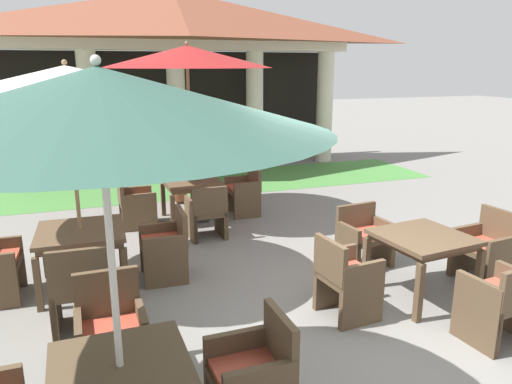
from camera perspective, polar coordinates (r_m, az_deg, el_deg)
The scene contains 22 objects.
ground_plane at distance 5.00m, azimuth 10.54°, elevation -16.96°, with size 60.00×60.00×0.00m, color gray.
background_pavilion at distance 12.34m, azimuth -9.64°, elevation 17.48°, with size 9.27×2.59×4.27m.
lawn_strip at distance 11.03m, azimuth -7.41°, elevation 0.93°, with size 11.07×2.41×0.01m, color #47843D.
patio_table_near_foreground at distance 5.84m, azimuth 18.87°, elevation -5.67°, with size 1.03×1.03×0.75m.
patio_chair_near_foreground_east at distance 6.67m, azimuth 25.22°, elevation -6.03°, with size 0.60×0.64×0.88m.
patio_chair_near_foreground_south at distance 5.30m, azimuth 26.62°, elevation -11.33°, with size 0.65×0.58×0.84m.
patio_chair_near_foreground_north at distance 6.66m, azimuth 12.44°, elevation -5.14°, with size 0.68×0.56×0.79m.
patio_chair_near_foreground_west at distance 5.29m, azimuth 10.39°, elevation -9.96°, with size 0.58×0.60×0.88m.
patio_table_mid_left at distance 8.36m, azimuth -7.53°, elevation 0.80°, with size 0.93×0.93×0.72m.
patio_umbrella_mid_left at distance 8.12m, azimuth -8.04°, elevation 15.22°, with size 2.73×2.73×2.95m.
patio_chair_mid_left_east at distance 8.67m, azimuth -1.36°, elevation 0.08°, with size 0.51×0.60×0.87m.
patio_chair_mid_left_west at distance 8.27m, azimuth -13.89°, elevation -1.33°, with size 0.57×0.57×0.80m.
patio_chair_mid_left_south at distance 7.53m, azimuth -5.78°, elevation -2.47°, with size 0.55×0.59×0.85m.
patio_table_mid_right at distance 3.52m, azimuth -15.45°, elevation -20.21°, with size 0.91×0.91×0.72m.
patio_umbrella_mid_right at distance 2.92m, azimuth -17.84°, elevation 9.82°, with size 2.67×2.67×2.65m.
patio_chair_mid_right_east at distance 3.80m, azimuth -0.30°, elevation -20.77°, with size 0.56×0.55×0.87m.
patio_chair_mid_right_north at distance 4.41m, azimuth -16.50°, elevation -15.69°, with size 0.57×0.53×0.92m.
patio_table_far_back at distance 6.10m, azimuth -19.72°, elevation -4.97°, with size 1.01×1.01×0.74m.
patio_umbrella_far_back at distance 5.78m, azimuth -21.26°, elevation 11.81°, with size 2.68×2.68×2.65m.
patio_chair_far_back_east at distance 6.21m, azimuth -10.47°, elevation -6.25°, with size 0.55×0.61×0.86m.
patio_chair_far_back_south at distance 5.27m, azimuth -19.75°, elevation -10.69°, with size 0.59×0.52×0.92m.
terracotta_urn at distance 9.54m, azimuth -8.94°, elevation -0.10°, with size 0.29×0.29×0.47m.
Camera 1 is at (-2.23, -3.64, 2.60)m, focal length 34.31 mm.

